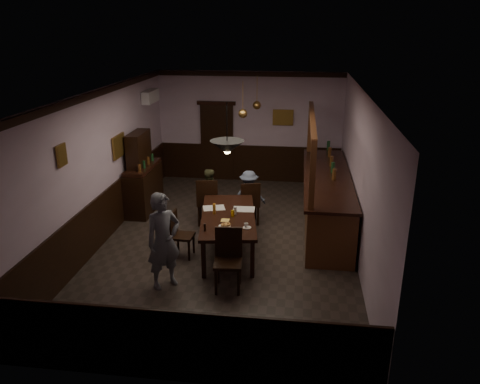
% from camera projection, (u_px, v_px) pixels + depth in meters
% --- Properties ---
extents(room, '(5.01, 8.01, 3.01)m').
position_uv_depth(room, '(227.00, 170.00, 8.99)').
color(room, '#2D2621').
rests_on(room, ground).
extents(dining_table, '(1.31, 2.32, 0.75)m').
position_uv_depth(dining_table, '(228.00, 218.00, 8.87)').
color(dining_table, black).
rests_on(dining_table, ground).
extents(chair_far_left, '(0.51, 0.51, 1.06)m').
position_uv_depth(chair_far_left, '(208.00, 200.00, 10.09)').
color(chair_far_left, black).
rests_on(chair_far_left, ground).
extents(chair_far_right, '(0.52, 0.52, 0.98)m').
position_uv_depth(chair_far_right, '(250.00, 201.00, 10.12)').
color(chair_far_right, black).
rests_on(chair_far_right, ground).
extents(chair_near, '(0.48, 0.48, 1.04)m').
position_uv_depth(chair_near, '(228.00, 256.00, 7.67)').
color(chair_near, black).
rests_on(chair_near, ground).
extents(chair_side, '(0.40, 0.40, 0.89)m').
position_uv_depth(chair_side, '(179.00, 232.00, 8.75)').
color(chair_side, black).
rests_on(chair_side, ground).
extents(person_standing, '(0.71, 0.70, 1.64)m').
position_uv_depth(person_standing, '(164.00, 241.00, 7.63)').
color(person_standing, slate).
rests_on(person_standing, ground).
extents(person_seated_left, '(0.69, 0.61, 1.18)m').
position_uv_depth(person_seated_left, '(208.00, 195.00, 10.35)').
color(person_seated_left, '#4C4C2D').
rests_on(person_seated_left, ground).
extents(person_seated_right, '(0.78, 0.50, 1.14)m').
position_uv_depth(person_seated_right, '(249.00, 195.00, 10.37)').
color(person_seated_right, slate).
rests_on(person_seated_right, ground).
extents(newspaper_left, '(0.49, 0.41, 0.01)m').
position_uv_depth(newspaper_left, '(214.00, 208.00, 9.17)').
color(newspaper_left, silver).
rests_on(newspaper_left, dining_table).
extents(newspaper_right, '(0.43, 0.32, 0.01)m').
position_uv_depth(newspaper_right, '(244.00, 209.00, 9.11)').
color(newspaper_right, silver).
rests_on(newspaper_right, dining_table).
extents(napkin, '(0.17, 0.17, 0.00)m').
position_uv_depth(napkin, '(225.00, 220.00, 8.61)').
color(napkin, '#FFCE5D').
rests_on(napkin, dining_table).
extents(saucer, '(0.15, 0.15, 0.01)m').
position_uv_depth(saucer, '(247.00, 227.00, 8.29)').
color(saucer, white).
rests_on(saucer, dining_table).
extents(coffee_cup, '(0.09, 0.09, 0.07)m').
position_uv_depth(coffee_cup, '(246.00, 225.00, 8.28)').
color(coffee_cup, white).
rests_on(coffee_cup, saucer).
extents(pastry_plate, '(0.22, 0.22, 0.01)m').
position_uv_depth(pastry_plate, '(225.00, 226.00, 8.33)').
color(pastry_plate, white).
rests_on(pastry_plate, dining_table).
extents(pastry_ring_a, '(0.13, 0.13, 0.04)m').
position_uv_depth(pastry_ring_a, '(224.00, 225.00, 8.32)').
color(pastry_ring_a, '#C68C47').
rests_on(pastry_ring_a, pastry_plate).
extents(pastry_ring_b, '(0.13, 0.13, 0.04)m').
position_uv_depth(pastry_ring_b, '(227.00, 224.00, 8.35)').
color(pastry_ring_b, '#C68C47').
rests_on(pastry_ring_b, pastry_plate).
extents(soda_can, '(0.07, 0.07, 0.12)m').
position_uv_depth(soda_can, '(233.00, 213.00, 8.76)').
color(soda_can, gold).
rests_on(soda_can, dining_table).
extents(beer_glass, '(0.06, 0.06, 0.20)m').
position_uv_depth(beer_glass, '(214.00, 209.00, 8.87)').
color(beer_glass, '#BF721E').
rests_on(beer_glass, dining_table).
extents(water_glass, '(0.06, 0.06, 0.15)m').
position_uv_depth(water_glass, '(235.00, 211.00, 8.86)').
color(water_glass, silver).
rests_on(water_glass, dining_table).
extents(pepper_mill, '(0.04, 0.04, 0.14)m').
position_uv_depth(pepper_mill, '(205.00, 227.00, 8.14)').
color(pepper_mill, black).
rests_on(pepper_mill, dining_table).
extents(sideboard, '(0.50, 1.41, 1.87)m').
position_uv_depth(sideboard, '(143.00, 180.00, 10.84)').
color(sideboard, black).
rests_on(sideboard, ground).
extents(bar_counter, '(0.98, 4.23, 2.37)m').
position_uv_depth(bar_counter, '(326.00, 198.00, 10.10)').
color(bar_counter, '#472B12').
rests_on(bar_counter, ground).
extents(door_back, '(0.90, 0.06, 2.10)m').
position_uv_depth(door_back, '(217.00, 143.00, 12.94)').
color(door_back, black).
rests_on(door_back, ground).
extents(ac_unit, '(0.20, 0.85, 0.30)m').
position_uv_depth(ac_unit, '(150.00, 96.00, 11.66)').
color(ac_unit, white).
rests_on(ac_unit, ground).
extents(picture_left_small, '(0.04, 0.28, 0.36)m').
position_uv_depth(picture_left_small, '(62.00, 155.00, 7.58)').
color(picture_left_small, olive).
rests_on(picture_left_small, ground).
extents(picture_left_large, '(0.04, 0.62, 0.48)m').
position_uv_depth(picture_left_large, '(119.00, 146.00, 9.97)').
color(picture_left_large, olive).
rests_on(picture_left_large, ground).
extents(picture_back, '(0.55, 0.04, 0.42)m').
position_uv_depth(picture_back, '(283.00, 117.00, 12.48)').
color(picture_back, olive).
rests_on(picture_back, ground).
extents(pendant_iron, '(0.56, 0.56, 0.84)m').
position_uv_depth(pendant_iron, '(227.00, 147.00, 7.58)').
color(pendant_iron, black).
rests_on(pendant_iron, ground).
extents(pendant_brass_mid, '(0.20, 0.20, 0.81)m').
position_uv_depth(pendant_brass_mid, '(243.00, 114.00, 10.27)').
color(pendant_brass_mid, '#BF8C3F').
rests_on(pendant_brass_mid, ground).
extents(pendant_brass_far, '(0.20, 0.20, 0.81)m').
position_uv_depth(pendant_brass_far, '(257.00, 105.00, 11.32)').
color(pendant_brass_far, '#BF8C3F').
rests_on(pendant_brass_far, ground).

